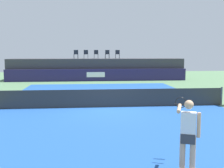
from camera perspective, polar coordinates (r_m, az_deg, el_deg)
ground_plane at (r=18.14m, az=-1.45°, el=-2.80°), size 48.00×48.00×0.00m
court_inner at (r=15.19m, az=-0.66°, el=-4.60°), size 12.00×22.00×0.00m
sponsor_wall at (r=28.48m, az=-2.94°, el=1.78°), size 18.00×0.22×1.20m
spectator_platform at (r=30.24m, az=-3.10°, el=3.00°), size 18.00×2.80×2.20m
spectator_chair_far_left at (r=29.82m, az=-7.19°, el=5.98°), size 0.48×0.48×0.89m
spectator_chair_left at (r=29.85m, az=-5.21°, el=6.00°), size 0.45×0.45×0.89m
spectator_chair_center at (r=30.34m, az=-3.18°, el=6.02°), size 0.45×0.45×0.89m
spectator_chair_right at (r=30.22m, az=-0.95°, el=6.03°), size 0.44×0.44×0.89m
spectator_chair_far_right at (r=30.27m, az=1.10°, el=6.03°), size 0.47×0.47×0.89m
tennis_net at (r=15.11m, az=-0.66°, el=-2.84°), size 12.40×0.02×0.95m
net_post_far at (r=16.80m, az=20.94°, el=-2.25°), size 0.10×0.10×1.00m
tennis_player at (r=7.27m, az=14.88°, el=-9.38°), size 0.56×1.25×1.77m
tennis_ball at (r=18.79m, az=10.39°, el=-2.46°), size 0.07×0.07×0.07m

